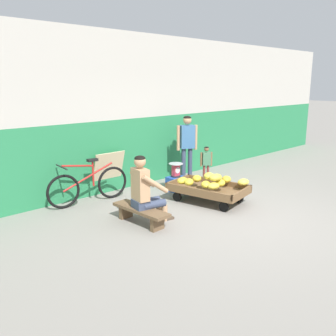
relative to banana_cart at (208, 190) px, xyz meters
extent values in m
plane|color=gray|center=(-0.27, -1.07, -0.24)|extent=(80.00, 80.00, 0.00)
cube|color=#287F4C|center=(-0.27, 2.02, 0.51)|extent=(16.00, 0.30, 1.50)
cube|color=#B7B2A8|center=(-0.27, 2.02, 2.15)|extent=(16.00, 0.30, 1.78)
cube|color=brown|center=(0.00, 0.00, -0.01)|extent=(1.10, 1.57, 0.05)
cube|color=brown|center=(-0.39, -0.08, 0.07)|extent=(0.31, 1.42, 0.10)
cube|color=brown|center=(0.39, 0.08, 0.07)|extent=(0.31, 1.42, 0.10)
cube|color=brown|center=(-0.13, 0.69, 0.07)|extent=(0.83, 0.20, 0.10)
cube|color=brown|center=(0.13, -0.69, 0.07)|extent=(0.83, 0.20, 0.10)
cylinder|color=black|center=(-0.41, 0.43, -0.15)|extent=(0.08, 0.19, 0.18)
cylinder|color=black|center=(0.21, 0.55, -0.15)|extent=(0.08, 0.19, 0.18)
cylinder|color=black|center=(-0.21, -0.55, -0.15)|extent=(0.08, 0.19, 0.18)
cylinder|color=black|center=(0.41, -0.43, -0.15)|extent=(0.08, 0.19, 0.18)
ellipsoid|color=yellow|center=(0.40, -0.52, 0.18)|extent=(0.26, 0.21, 0.13)
ellipsoid|color=gold|center=(-0.36, 0.34, 0.18)|extent=(0.26, 0.21, 0.13)
ellipsoid|color=gold|center=(-0.21, -0.31, 0.18)|extent=(0.27, 0.23, 0.13)
ellipsoid|color=gold|center=(0.34, -0.17, 0.18)|extent=(0.30, 0.29, 0.13)
ellipsoid|color=yellow|center=(-0.24, -0.15, 0.18)|extent=(0.30, 0.30, 0.13)
ellipsoid|color=gold|center=(-0.04, 0.26, 0.18)|extent=(0.30, 0.29, 0.13)
ellipsoid|color=gold|center=(0.04, -0.26, 0.18)|extent=(0.30, 0.28, 0.13)
ellipsoid|color=gold|center=(-0.34, 0.19, 0.18)|extent=(0.30, 0.29, 0.13)
ellipsoid|color=gold|center=(-0.05, -0.25, 0.31)|extent=(0.30, 0.27, 0.13)
ellipsoid|color=gold|center=(-0.11, -0.26, 0.32)|extent=(0.26, 0.21, 0.13)
ellipsoid|color=gold|center=(-0.09, -0.08, 0.31)|extent=(0.29, 0.26, 0.13)
ellipsoid|color=yellow|center=(-0.07, -0.09, 0.30)|extent=(0.30, 0.30, 0.13)
cube|color=brown|center=(-1.65, 0.02, 0.00)|extent=(0.35, 1.11, 0.05)
cube|color=brown|center=(-1.67, 0.41, -0.13)|extent=(0.24, 0.09, 0.22)
cube|color=brown|center=(-1.64, -0.36, -0.13)|extent=(0.24, 0.09, 0.22)
cylinder|color=tan|center=(-1.24, 0.04, -0.11)|extent=(0.10, 0.10, 0.27)
cube|color=#4C3D2D|center=(-1.18, 0.03, -0.22)|extent=(0.23, 0.13, 0.04)
cylinder|color=#38425B|center=(-1.44, 0.07, 0.08)|extent=(0.42, 0.20, 0.13)
cylinder|color=tan|center=(-1.28, -0.14, -0.11)|extent=(0.10, 0.10, 0.27)
cube|color=#4C3D2D|center=(-1.22, -0.15, -0.22)|extent=(0.23, 0.13, 0.04)
cylinder|color=#38425B|center=(-1.47, -0.10, 0.08)|extent=(0.42, 0.20, 0.13)
cube|color=#38425B|center=(-1.65, 0.02, 0.10)|extent=(0.27, 0.32, 0.14)
cube|color=tan|center=(-1.65, 0.02, 0.43)|extent=(0.24, 0.35, 0.52)
cylinder|color=tan|center=(-1.46, 0.19, 0.46)|extent=(0.48, 0.16, 0.36)
cylinder|color=tan|center=(-1.53, -0.20, 0.46)|extent=(0.48, 0.16, 0.36)
sphere|color=tan|center=(-1.65, 0.02, 0.80)|extent=(0.19, 0.19, 0.19)
ellipsoid|color=black|center=(-1.65, 0.02, 0.86)|extent=(0.17, 0.17, 0.09)
cube|color=#234CA8|center=(0.10, 0.98, -0.09)|extent=(0.36, 0.28, 0.30)
cylinder|color=#28282D|center=(0.10, 0.98, 0.07)|extent=(0.20, 0.20, 0.03)
cube|color=#C6384C|center=(0.10, 0.98, 0.21)|extent=(0.16, 0.10, 0.24)
cylinder|color=white|center=(0.10, 0.93, 0.21)|extent=(0.13, 0.01, 0.13)
cylinder|color=#B2B5BA|center=(0.10, 0.98, 0.34)|extent=(0.30, 0.30, 0.01)
torus|color=black|center=(-2.21, 1.57, 0.08)|extent=(0.64, 0.11, 0.64)
torus|color=black|center=(-1.19, 1.48, 0.08)|extent=(0.64, 0.11, 0.64)
cylinder|color=#AD231E|center=(-1.70, 1.52, 0.28)|extent=(1.03, 0.13, 0.43)
cylinder|color=#AD231E|center=(-1.60, 1.51, 0.32)|extent=(0.04, 0.04, 0.48)
cylinder|color=#AD231E|center=(-1.90, 1.54, 0.52)|extent=(0.62, 0.09, 0.12)
cube|color=black|center=(-1.60, 1.51, 0.59)|extent=(0.21, 0.12, 0.05)
cylinder|color=black|center=(-2.21, 1.57, 0.54)|extent=(0.07, 0.48, 0.03)
cube|color=#C6B289|center=(-1.04, 1.84, 0.19)|extent=(0.70, 0.27, 0.87)
cylinder|color=#38425B|center=(0.82, 1.25, 0.16)|extent=(0.10, 0.10, 0.80)
cylinder|color=#38425B|center=(0.68, 1.33, 0.16)|extent=(0.10, 0.10, 0.80)
cube|color=#386693|center=(0.75, 1.29, 0.82)|extent=(0.38, 0.32, 0.52)
cylinder|color=tan|center=(0.94, 1.20, 0.80)|extent=(0.07, 0.07, 0.56)
cylinder|color=tan|center=(0.56, 1.38, 0.80)|extent=(0.07, 0.07, 0.56)
sphere|color=tan|center=(0.75, 1.29, 1.19)|extent=(0.19, 0.19, 0.19)
ellipsoid|color=black|center=(0.75, 1.29, 1.25)|extent=(0.17, 0.17, 0.09)
cylinder|color=brown|center=(0.96, 0.82, -0.01)|extent=(0.06, 0.06, 0.45)
cylinder|color=brown|center=(0.88, 0.87, -0.01)|extent=(0.06, 0.06, 0.45)
cube|color=#427A56|center=(0.92, 0.85, 0.36)|extent=(0.21, 0.19, 0.29)
cylinder|color=brown|center=(1.02, 0.78, 0.35)|extent=(0.04, 0.04, 0.32)
cylinder|color=brown|center=(0.82, 0.91, 0.35)|extent=(0.04, 0.04, 0.32)
sphere|color=brown|center=(0.92, 0.85, 0.58)|extent=(0.11, 0.11, 0.11)
ellipsoid|color=black|center=(0.92, 0.85, 0.61)|extent=(0.10, 0.10, 0.05)
camera|label=1|loc=(-5.22, -4.40, 2.03)|focal=39.27mm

